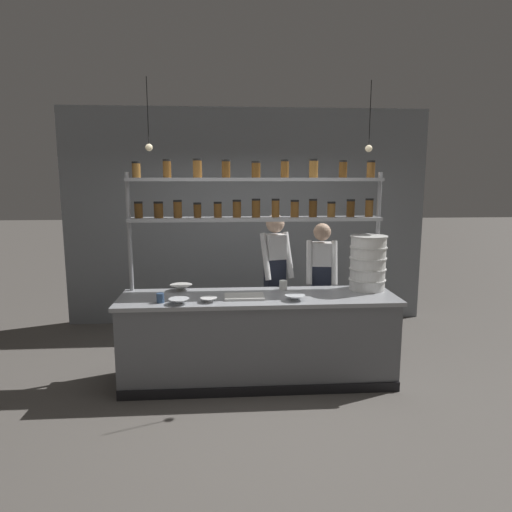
# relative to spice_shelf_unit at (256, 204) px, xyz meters

# --- Properties ---
(ground_plane) EXTENTS (40.00, 40.00, 0.00)m
(ground_plane) POSITION_rel_spice_shelf_unit_xyz_m (-0.00, -0.33, -1.85)
(ground_plane) COLOR #5B5651
(back_wall) EXTENTS (5.24, 0.12, 3.10)m
(back_wall) POSITION_rel_spice_shelf_unit_xyz_m (-0.00, 1.80, -0.29)
(back_wall) COLOR gray
(back_wall) RESTS_ON ground_plane
(prep_counter) EXTENTS (2.84, 0.76, 0.92)m
(prep_counter) POSITION_rel_spice_shelf_unit_xyz_m (-0.00, -0.33, -1.39)
(prep_counter) COLOR slate
(prep_counter) RESTS_ON ground_plane
(spice_shelf_unit) EXTENTS (2.73, 0.28, 2.31)m
(spice_shelf_unit) POSITION_rel_spice_shelf_unit_xyz_m (0.00, 0.00, 0.00)
(spice_shelf_unit) COLOR #999BA0
(spice_shelf_unit) RESTS_ON ground_plane
(chef_left) EXTENTS (0.41, 0.35, 1.70)m
(chef_left) POSITION_rel_spice_shelf_unit_xyz_m (0.25, 0.39, -0.86)
(chef_left) COLOR black
(chef_left) RESTS_ON ground_plane
(chef_center) EXTENTS (0.39, 0.31, 1.60)m
(chef_center) POSITION_rel_spice_shelf_unit_xyz_m (0.79, 0.31, -0.93)
(chef_center) COLOR black
(chef_center) RESTS_ON ground_plane
(container_stack) EXTENTS (0.40, 0.40, 0.59)m
(container_stack) POSITION_rel_spice_shelf_unit_xyz_m (1.19, -0.15, -0.63)
(container_stack) COLOR white
(container_stack) RESTS_ON prep_counter
(cutting_board) EXTENTS (0.40, 0.26, 0.02)m
(cutting_board) POSITION_rel_spice_shelf_unit_xyz_m (-0.15, -0.40, -0.91)
(cutting_board) COLOR silver
(cutting_board) RESTS_ON prep_counter
(prep_bowl_near_left) EXTENTS (0.16, 0.16, 0.04)m
(prep_bowl_near_left) POSITION_rel_spice_shelf_unit_xyz_m (-0.50, -0.54, -0.90)
(prep_bowl_near_left) COLOR white
(prep_bowl_near_left) RESTS_ON prep_counter
(prep_bowl_center_front) EXTENTS (0.24, 0.24, 0.07)m
(prep_bowl_center_front) POSITION_rel_spice_shelf_unit_xyz_m (-0.81, -0.06, -0.89)
(prep_bowl_center_front) COLOR silver
(prep_bowl_center_front) RESTS_ON prep_counter
(prep_bowl_center_back) EXTENTS (0.20, 0.20, 0.06)m
(prep_bowl_center_back) POSITION_rel_spice_shelf_unit_xyz_m (0.34, -0.54, -0.90)
(prep_bowl_center_back) COLOR silver
(prep_bowl_center_back) RESTS_ON prep_counter
(prep_bowl_near_right) EXTENTS (0.20, 0.20, 0.06)m
(prep_bowl_near_right) POSITION_rel_spice_shelf_unit_xyz_m (-0.79, -0.59, -0.90)
(prep_bowl_near_right) COLOR silver
(prep_bowl_near_right) RESTS_ON prep_counter
(serving_cup_front) EXTENTS (0.07, 0.07, 0.09)m
(serving_cup_front) POSITION_rel_spice_shelf_unit_xyz_m (-0.97, -0.53, -0.88)
(serving_cup_front) COLOR #334C70
(serving_cup_front) RESTS_ON prep_counter
(serving_cup_by_board) EXTENTS (0.09, 0.09, 0.10)m
(serving_cup_by_board) POSITION_rel_spice_shelf_unit_xyz_m (0.29, -0.09, -0.88)
(serving_cup_by_board) COLOR silver
(serving_cup_by_board) RESTS_ON prep_counter
(pendant_light_row) EXTENTS (2.22, 0.07, 0.68)m
(pendant_light_row) POSITION_rel_spice_shelf_unit_xyz_m (0.02, -0.33, 0.59)
(pendant_light_row) COLOR black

